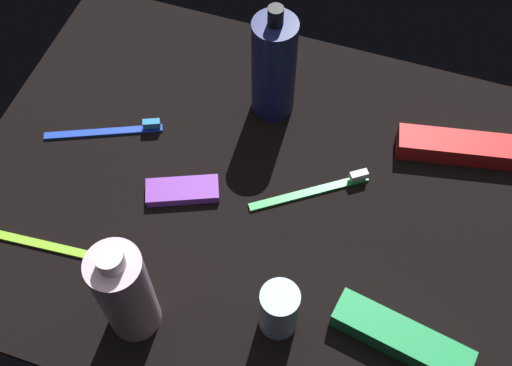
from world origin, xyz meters
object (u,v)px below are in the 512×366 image
snack_bar_purple (182,191)px  toothpaste_box_green (401,338)px  bodywash_bottle (125,292)px  toothbrush_blue (110,130)px  toothbrush_lime (58,247)px  toothbrush_green (317,189)px  toothpaste_box_red (457,147)px  lotion_bottle (274,67)px  deodorant_stick (279,310)px

snack_bar_purple → toothpaste_box_green: bearing=-41.9°
bodywash_bottle → toothbrush_blue: bearing=121.4°
snack_bar_purple → toothbrush_blue: bearing=132.7°
bodywash_bottle → toothbrush_lime: 17.05cm
toothbrush_green → toothpaste_box_green: bearing=-48.7°
toothpaste_box_green → snack_bar_purple: 36.05cm
toothbrush_green → snack_bar_purple: bearing=-160.6°
toothbrush_lime → toothpaste_box_red: 58.99cm
lotion_bottle → toothpaste_box_red: size_ratio=1.15×
toothbrush_lime → lotion_bottle: bearing=58.7°
toothpaste_box_red → deodorant_stick: bearing=-128.4°
toothpaste_box_red → toothpaste_box_green: (-1.98, -31.13, 0.00)cm
toothbrush_green → toothbrush_lime: (-30.93, -20.10, 0.00)cm
toothbrush_blue → snack_bar_purple: toothbrush_blue is taller
deodorant_stick → toothbrush_lime: (-31.54, 0.35, -3.80)cm
toothbrush_lime → toothbrush_blue: bearing=94.9°
snack_bar_purple → deodorant_stick: bearing=-59.6°
toothbrush_green → toothpaste_box_red: 22.13cm
toothbrush_green → toothpaste_box_red: toothpaste_box_red is taller
toothbrush_lime → toothpaste_box_red: size_ratio=1.02×
toothbrush_lime → toothpaste_box_green: 46.88cm
toothpaste_box_green → toothbrush_blue: bearing=169.4°
toothbrush_blue → toothpaste_box_red: toothpaste_box_red is taller
toothpaste_box_green → deodorant_stick: bearing=-161.4°
deodorant_stick → toothbrush_blue: (-33.29, 20.61, -3.80)cm
lotion_bottle → bodywash_bottle: (-6.11, -38.68, -0.33)cm
bodywash_bottle → toothbrush_lime: bearing=158.4°
toothbrush_blue → deodorant_stick: bearing=-31.8°
toothbrush_blue → snack_bar_purple: bearing=-24.4°
lotion_bottle → snack_bar_purple: 22.35cm
toothpaste_box_green → toothpaste_box_red: bearing=96.4°
deodorant_stick → toothpaste_box_red: (17.27, 33.45, -2.81)cm
bodywash_bottle → toothbrush_green: bodywash_bottle is taller
toothbrush_blue → toothbrush_green: size_ratio=1.10×
bodywash_bottle → deodorant_stick: bodywash_bottle is taller
toothpaste_box_red → toothpaste_box_green: same height
toothbrush_lime → bodywash_bottle: bearing=-21.6°
deodorant_stick → toothbrush_lime: size_ratio=0.49×
toothpaste_box_green → toothbrush_lime: bearing=-167.6°
toothpaste_box_red → toothpaste_box_green: 31.20cm
toothpaste_box_green → toothbrush_green: bearing=141.3°
toothbrush_lime → snack_bar_purple: (12.75, 13.68, 0.14)cm
snack_bar_purple → toothpaste_box_red: bearing=5.4°
toothpaste_box_green → snack_bar_purple: toothpaste_box_green is taller
lotion_bottle → toothbrush_green: bearing=-50.3°
lotion_bottle → toothbrush_blue: bearing=-149.5°
bodywash_bottle → deodorant_stick: bearing=16.5°
snack_bar_purple → toothbrush_green: bearing=-3.5°
bodywash_bottle → lotion_bottle: bearing=81.0°
deodorant_stick → toothbrush_blue: bearing=148.2°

